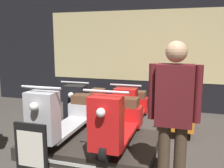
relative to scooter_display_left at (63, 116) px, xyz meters
The scene contains 9 objects.
shop_wall_back 3.03m from the scooter_display_left, 77.89° to the left, with size 8.31×0.09×3.20m.
display_platform 0.63m from the scooter_display_left, ahead, with size 1.96×1.31×0.19m.
scooter_display_left is the anchor object (origin of this frame).
scooter_display_right 0.88m from the scooter_display_left, ahead, with size 0.57×1.68×0.91m.
scooter_backrow_0 1.54m from the scooter_display_left, 99.19° to the left, with size 0.57×1.68×0.91m.
scooter_backrow_1 1.69m from the scooter_display_left, 63.36° to the left, with size 0.57×1.68×0.91m.
scooter_backrow_2 2.32m from the scooter_display_left, 40.64° to the left, with size 0.57×1.68×0.91m.
person_right_browsing 1.89m from the scooter_display_left, 23.63° to the right, with size 0.54×0.22×1.69m.
price_sign_board 0.97m from the scooter_display_left, 85.47° to the right, with size 0.42×0.04×0.74m.
Camera 1 is at (1.21, -2.35, 1.69)m, focal length 40.00 mm.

